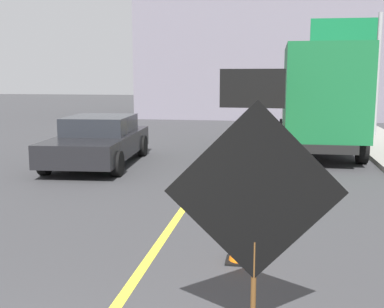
{
  "coord_description": "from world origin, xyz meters",
  "views": [
    {
      "loc": [
        1.67,
        -2.04,
        2.54
      ],
      "look_at": [
        0.61,
        4.18,
        1.51
      ],
      "focal_mm": 45.0,
      "sensor_mm": 36.0,
      "label": 1
    }
  ],
  "objects_px": {
    "arrow_board_trailer": "(251,159)",
    "traffic_cone_mid_lane": "(239,191)",
    "traffic_cone_near_sign": "(239,238)",
    "box_truck": "(320,97)",
    "pickup_car": "(99,140)",
    "highway_guide_sign": "(358,53)",
    "roadwork_sign": "(255,196)"
  },
  "relations": [
    {
      "from": "arrow_board_trailer",
      "to": "traffic_cone_near_sign",
      "type": "distance_m",
      "value": 5.62
    },
    {
      "from": "arrow_board_trailer",
      "to": "traffic_cone_near_sign",
      "type": "xyz_separation_m",
      "value": [
        0.12,
        -5.62,
        -0.14
      ]
    },
    {
      "from": "traffic_cone_near_sign",
      "to": "traffic_cone_mid_lane",
      "type": "bearing_deg",
      "value": 94.34
    },
    {
      "from": "highway_guide_sign",
      "to": "traffic_cone_mid_lane",
      "type": "xyz_separation_m",
      "value": [
        -3.91,
        -11.41,
        -3.09
      ]
    },
    {
      "from": "pickup_car",
      "to": "traffic_cone_near_sign",
      "type": "height_order",
      "value": "pickup_car"
    },
    {
      "from": "arrow_board_trailer",
      "to": "pickup_car",
      "type": "distance_m",
      "value": 4.55
    },
    {
      "from": "pickup_car",
      "to": "highway_guide_sign",
      "type": "relative_size",
      "value": 0.98
    },
    {
      "from": "box_truck",
      "to": "highway_guide_sign",
      "type": "relative_size",
      "value": 1.33
    },
    {
      "from": "roadwork_sign",
      "to": "highway_guide_sign",
      "type": "relative_size",
      "value": 0.47
    },
    {
      "from": "roadwork_sign",
      "to": "pickup_car",
      "type": "xyz_separation_m",
      "value": [
        -4.8,
        8.86,
        -0.77
      ]
    },
    {
      "from": "box_truck",
      "to": "roadwork_sign",
      "type": "bearing_deg",
      "value": -97.63
    },
    {
      "from": "box_truck",
      "to": "traffic_cone_near_sign",
      "type": "xyz_separation_m",
      "value": [
        -1.89,
        -9.89,
        -1.51
      ]
    },
    {
      "from": "roadwork_sign",
      "to": "arrow_board_trailer",
      "type": "distance_m",
      "value": 7.81
    },
    {
      "from": "roadwork_sign",
      "to": "box_truck",
      "type": "distance_m",
      "value": 12.12
    },
    {
      "from": "arrow_board_trailer",
      "to": "box_truck",
      "type": "distance_m",
      "value": 4.91
    },
    {
      "from": "pickup_car",
      "to": "highway_guide_sign",
      "type": "bearing_deg",
      "value": 42.2
    },
    {
      "from": "pickup_car",
      "to": "roadwork_sign",
      "type": "bearing_deg",
      "value": -61.52
    },
    {
      "from": "box_truck",
      "to": "traffic_cone_near_sign",
      "type": "bearing_deg",
      "value": -100.8
    },
    {
      "from": "arrow_board_trailer",
      "to": "traffic_cone_mid_lane",
      "type": "distance_m",
      "value": 2.83
    },
    {
      "from": "box_truck",
      "to": "highway_guide_sign",
      "type": "xyz_separation_m",
      "value": [
        1.82,
        4.31,
        1.58
      ]
    },
    {
      "from": "arrow_board_trailer",
      "to": "highway_guide_sign",
      "type": "distance_m",
      "value": 9.85
    },
    {
      "from": "box_truck",
      "to": "pickup_car",
      "type": "distance_m",
      "value": 7.23
    },
    {
      "from": "pickup_car",
      "to": "traffic_cone_near_sign",
      "type": "xyz_separation_m",
      "value": [
        4.53,
        -6.74,
        -0.36
      ]
    },
    {
      "from": "roadwork_sign",
      "to": "traffic_cone_mid_lane",
      "type": "distance_m",
      "value": 5.06
    },
    {
      "from": "arrow_board_trailer",
      "to": "traffic_cone_near_sign",
      "type": "bearing_deg",
      "value": -88.78
    },
    {
      "from": "arrow_board_trailer",
      "to": "traffic_cone_mid_lane",
      "type": "relative_size",
      "value": 3.98
    },
    {
      "from": "box_truck",
      "to": "highway_guide_sign",
      "type": "bearing_deg",
      "value": 67.18
    },
    {
      "from": "box_truck",
      "to": "traffic_cone_mid_lane",
      "type": "relative_size",
      "value": 9.76
    },
    {
      "from": "highway_guide_sign",
      "to": "traffic_cone_near_sign",
      "type": "distance_m",
      "value": 15.0
    },
    {
      "from": "box_truck",
      "to": "traffic_cone_near_sign",
      "type": "height_order",
      "value": "box_truck"
    },
    {
      "from": "roadwork_sign",
      "to": "box_truck",
      "type": "relative_size",
      "value": 0.35
    },
    {
      "from": "arrow_board_trailer",
      "to": "pickup_car",
      "type": "height_order",
      "value": "arrow_board_trailer"
    }
  ]
}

